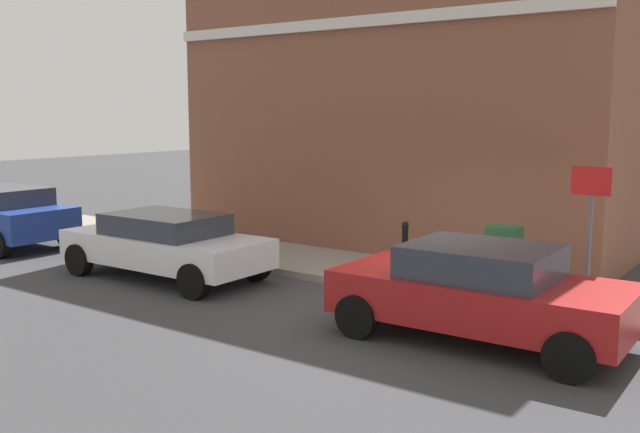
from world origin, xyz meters
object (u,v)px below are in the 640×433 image
Objects in this scene: car_white at (165,243)px; utility_cabinet at (503,261)px; street_sign at (590,216)px; bollard_near_cabinet at (405,247)px; car_red at (480,291)px.

utility_cabinet is at bearing -159.72° from car_white.
car_white is 7.80m from street_sign.
street_sign is (-0.55, -3.52, 0.96)m from bollard_near_cabinet.
car_white is at bearing -1.53° from car_red.
car_red is 3.61× the size of utility_cabinet.
car_white is 3.75× the size of utility_cabinet.
car_white is 4.66m from bollard_near_cabinet.
car_white is at bearing 111.10° from utility_cabinet.
car_white is at bearing 103.92° from street_sign.
car_red is 2.42m from utility_cabinet.
street_sign is at bearing -98.83° from bollard_near_cabinet.
street_sign reaches higher than utility_cabinet.
car_red is at bearing 178.85° from car_white.
utility_cabinet reaches higher than bollard_near_cabinet.
utility_cabinet is (2.35, 0.59, -0.05)m from car_red.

